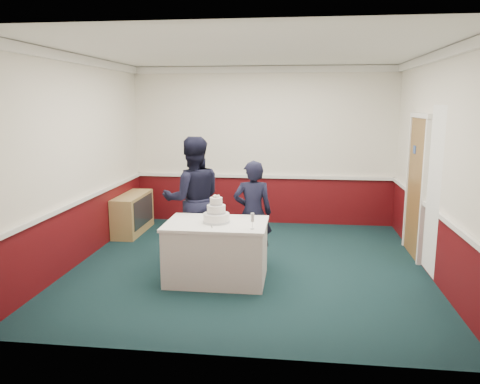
# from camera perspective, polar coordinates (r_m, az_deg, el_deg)

# --- Properties ---
(ground) EXTENTS (5.00, 5.00, 0.00)m
(ground) POSITION_cam_1_polar(r_m,az_deg,el_deg) (6.89, 1.16, -8.88)
(ground) COLOR #122B2C
(ground) RESTS_ON ground
(room_shell) EXTENTS (5.00, 5.00, 3.00)m
(room_shell) POSITION_cam_1_polar(r_m,az_deg,el_deg) (7.10, 2.36, 7.92)
(room_shell) COLOR white
(room_shell) RESTS_ON ground
(sideboard) EXTENTS (0.41, 1.20, 0.70)m
(sideboard) POSITION_cam_1_polar(r_m,az_deg,el_deg) (8.69, -12.92, -2.57)
(sideboard) COLOR tan
(sideboard) RESTS_ON ground
(cake_table) EXTENTS (1.32, 0.92, 0.79)m
(cake_table) POSITION_cam_1_polar(r_m,az_deg,el_deg) (6.23, -2.87, -7.17)
(cake_table) COLOR white
(cake_table) RESTS_ON ground
(wedding_cake) EXTENTS (0.35, 0.35, 0.36)m
(wedding_cake) POSITION_cam_1_polar(r_m,az_deg,el_deg) (6.10, -2.91, -2.70)
(wedding_cake) COLOR white
(wedding_cake) RESTS_ON cake_table
(cake_knife) EXTENTS (0.08, 0.22, 0.00)m
(cake_knife) POSITION_cam_1_polar(r_m,az_deg,el_deg) (5.94, -3.52, -4.15)
(cake_knife) COLOR silver
(cake_knife) RESTS_ON cake_table
(champagne_flute) EXTENTS (0.05, 0.05, 0.21)m
(champagne_flute) POSITION_cam_1_polar(r_m,az_deg,el_deg) (5.76, 1.52, -3.23)
(champagne_flute) COLOR silver
(champagne_flute) RESTS_ON cake_table
(person_man) EXTENTS (1.07, 0.95, 1.85)m
(person_man) POSITION_cam_1_polar(r_m,az_deg,el_deg) (6.93, -5.75, -0.88)
(person_man) COLOR black
(person_man) RESTS_ON ground
(person_woman) EXTENTS (0.60, 0.44, 1.53)m
(person_woman) POSITION_cam_1_polar(r_m,az_deg,el_deg) (6.72, 1.56, -2.60)
(person_woman) COLOR black
(person_woman) RESTS_ON ground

